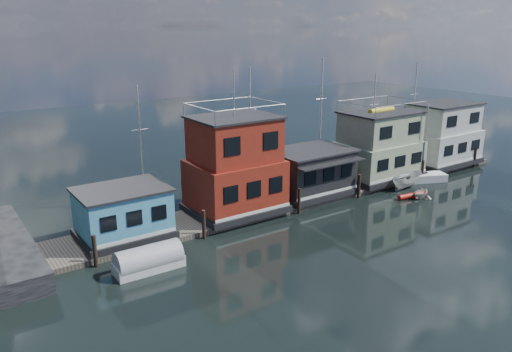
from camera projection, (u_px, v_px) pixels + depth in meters
ground at (420, 239)px, 36.67m from camera, size 160.00×160.00×0.00m
dock at (313, 194)px, 46.08m from camera, size 48.00×5.00×0.40m
houseboat_blue at (123, 213)px, 35.72m from camera, size 6.40×4.90×3.66m
houseboat_red at (235, 167)px, 40.34m from camera, size 7.40×5.90×11.86m
houseboat_dark at (310, 172)px, 45.15m from camera, size 7.40×6.10×4.06m
houseboat_green at (379, 146)px, 49.73m from camera, size 8.40×5.90×7.03m
houseboat_white at (441, 135)px, 55.16m from camera, size 8.40×5.90×6.66m
pilings at (332, 193)px, 43.43m from camera, size 42.28×0.28×2.20m
background_masts at (312, 121)px, 51.85m from camera, size 36.40×0.16×12.00m
dinghy_white at (421, 192)px, 45.33m from camera, size 2.54×2.29×1.18m
tarp_runabout at (149, 260)px, 31.91m from camera, size 4.44×1.84×1.79m
day_sailer at (421, 177)px, 50.29m from camera, size 5.21×3.44×7.82m
motorboat at (407, 181)px, 48.09m from camera, size 3.95×1.62×1.50m
red_kayak at (413, 195)px, 45.54m from camera, size 3.26×0.93×0.47m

